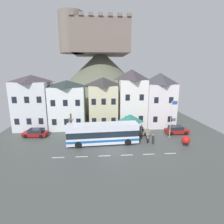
{
  "coord_description": "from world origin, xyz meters",
  "views": [
    {
      "loc": [
        -2.26,
        -23.02,
        10.94
      ],
      "look_at": [
        0.09,
        5.96,
        4.29
      ],
      "focal_mm": 28.72,
      "sensor_mm": 36.0,
      "label": 1
    }
  ],
  "objects": [
    {
      "name": "parked_car_02",
      "position": [
        4.41,
        6.52,
        0.64
      ],
      "size": [
        4.76,
        2.22,
        1.31
      ],
      "rotation": [
        0.0,
        0.0,
        -0.11
      ],
      "color": "slate",
      "rests_on": "ground_plane"
    },
    {
      "name": "townhouse_03",
      "position": [
        4.49,
        12.43,
        5.64
      ],
      "size": [
        5.18,
        6.92,
        11.28
      ],
      "color": "white",
      "rests_on": "ground_plane"
    },
    {
      "name": "parked_car_01",
      "position": [
        -12.96,
        6.99,
        0.65
      ],
      "size": [
        4.14,
        2.29,
        1.32
      ],
      "rotation": [
        0.0,
        0.0,
        3.05
      ],
      "color": "maroon",
      "rests_on": "ground_plane"
    },
    {
      "name": "townhouse_04",
      "position": [
        9.99,
        11.72,
        5.3
      ],
      "size": [
        5.65,
        5.51,
        10.61
      ],
      "color": "white",
      "rests_on": "ground_plane"
    },
    {
      "name": "bare_tree_00",
      "position": [
        -6.48,
        4.23,
        2.38
      ],
      "size": [
        0.96,
        1.39,
        4.53
      ],
      "color": "brown",
      "rests_on": "ground_plane"
    },
    {
      "name": "townhouse_00",
      "position": [
        -14.63,
        12.09,
        5.14
      ],
      "size": [
        6.28,
        6.24,
        10.27
      ],
      "color": "silver",
      "rests_on": "ground_plane"
    },
    {
      "name": "hilltop_castle",
      "position": [
        -1.35,
        29.35,
        9.33
      ],
      "size": [
        36.01,
        36.01,
        25.11
      ],
      "color": "#626853",
      "rests_on": "ground_plane"
    },
    {
      "name": "pedestrian_03",
      "position": [
        6.08,
        2.16,
        0.82
      ],
      "size": [
        0.31,
        0.33,
        1.56
      ],
      "color": "#2D2D38",
      "rests_on": "ground_plane"
    },
    {
      "name": "pedestrian_02",
      "position": [
        5.4,
        2.59,
        0.81
      ],
      "size": [
        0.33,
        0.28,
        1.56
      ],
      "color": "black",
      "rests_on": "ground_plane"
    },
    {
      "name": "townhouse_02",
      "position": [
        -1.2,
        11.79,
        4.91
      ],
      "size": [
        5.37,
        5.65,
        9.81
      ],
      "color": "beige",
      "rests_on": "ground_plane"
    },
    {
      "name": "townhouse_01",
      "position": [
        -8.03,
        11.58,
        4.64
      ],
      "size": [
        6.52,
        5.23,
        9.27
      ],
      "color": "white",
      "rests_on": "ground_plane"
    },
    {
      "name": "pedestrian_00",
      "position": [
        4.34,
        4.81,
        0.84
      ],
      "size": [
        0.3,
        0.34,
        1.6
      ],
      "color": "black",
      "rests_on": "ground_plane"
    },
    {
      "name": "harbour_buoy",
      "position": [
        10.86,
        1.27,
        0.83
      ],
      "size": [
        1.26,
        1.26,
        1.51
      ],
      "color": "black",
      "rests_on": "ground_plane"
    },
    {
      "name": "pedestrian_01",
      "position": [
        5.62,
        3.99,
        0.94
      ],
      "size": [
        0.31,
        0.31,
        1.62
      ],
      "color": "#2D2D38",
      "rests_on": "ground_plane"
    },
    {
      "name": "bus_shelter",
      "position": [
        3.2,
        6.29,
        3.06
      ],
      "size": [
        3.6,
        3.6,
        3.75
      ],
      "color": "#473D33",
      "rests_on": "ground_plane"
    },
    {
      "name": "ground_plane",
      "position": [
        0.0,
        -0.0,
        -0.03
      ],
      "size": [
        40.0,
        60.0,
        0.07
      ],
      "color": "#4B504E"
    },
    {
      "name": "parked_car_00",
      "position": [
        11.67,
        6.4,
        0.68
      ],
      "size": [
        3.99,
        1.99,
        1.4
      ],
      "rotation": [
        0.0,
        0.0,
        -0.02
      ],
      "color": "maroon",
      "rests_on": "ground_plane"
    },
    {
      "name": "flagpole",
      "position": [
        9.78,
        4.55,
        3.69
      ],
      "size": [
        0.95,
        0.1,
        6.3
      ],
      "color": "silver",
      "rests_on": "ground_plane"
    },
    {
      "name": "transit_bus",
      "position": [
        -1.57,
        2.96,
        1.6
      ],
      "size": [
        10.98,
        3.21,
        3.16
      ],
      "rotation": [
        0.0,
        0.0,
        0.06
      ],
      "color": "white",
      "rests_on": "ground_plane"
    },
    {
      "name": "public_bench",
      "position": [
        2.48,
        8.08,
        0.47
      ],
      "size": [
        1.59,
        0.48,
        0.87
      ],
      "color": "#473828",
      "rests_on": "ground_plane"
    }
  ]
}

